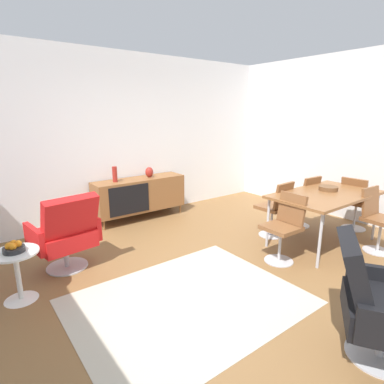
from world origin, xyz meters
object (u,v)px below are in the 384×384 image
at_px(dining_table, 326,196).
at_px(lounge_chair_red, 66,233).
at_px(wooden_bowl_on_table, 328,188).
at_px(vase_cobalt, 149,172).
at_px(side_table_round, 17,270).
at_px(vase_sculptural_dark, 115,174).
at_px(dining_chair_far_end, 355,201).
at_px(sideboard, 140,194).
at_px(dining_chair_back_left, 276,207).
at_px(fruit_bowl, 14,248).
at_px(armchair_black_shell, 377,301).
at_px(dining_chair_near_window, 284,225).
at_px(dining_chair_front_right, 377,217).
at_px(dining_chair_back_right, 304,199).

bearing_deg(dining_table, lounge_chair_red, 156.17).
distance_m(dining_table, wooden_bowl_on_table, 0.20).
relative_size(vase_cobalt, side_table_round, 0.34).
height_order(lounge_chair_red, side_table_round, lounge_chair_red).
xyz_separation_m(vase_sculptural_dark, dining_chair_far_end, (2.89, -2.53, -0.38)).
xyz_separation_m(sideboard, dining_chair_back_left, (1.22, -1.96, 0.03)).
xyz_separation_m(dining_chair_far_end, fruit_bowl, (-4.59, 1.03, 0.09)).
xyz_separation_m(sideboard, dining_chair_far_end, (2.46, -2.53, 0.03)).
height_order(dining_chair_back_left, side_table_round, dining_chair_back_left).
bearing_deg(dining_chair_back_left, vase_sculptural_dark, 130.03).
distance_m(dining_chair_back_left, armchair_black_shell, 2.38).
xyz_separation_m(dining_chair_near_window, dining_chair_front_right, (1.24, -0.56, 0.00)).
height_order(wooden_bowl_on_table, dining_chair_near_window, dining_chair_near_window).
bearing_deg(dining_chair_far_end, lounge_chair_red, 160.96).
relative_size(dining_chair_back_left, dining_chair_front_right, 1.00).
height_order(vase_cobalt, dining_chair_back_right, vase_cobalt).
bearing_deg(side_table_round, dining_chair_far_end, -12.70).
height_order(dining_chair_near_window, armchair_black_shell, armchair_black_shell).
bearing_deg(armchair_black_shell, dining_chair_front_right, 23.05).
relative_size(dining_chair_back_right, armchair_black_shell, 0.90).
xyz_separation_m(sideboard, dining_chair_near_window, (0.68, -2.53, 0.03)).
bearing_deg(wooden_bowl_on_table, armchair_black_shell, -141.09).
bearing_deg(vase_sculptural_dark, dining_chair_back_right, -39.99).
distance_m(vase_sculptural_dark, dining_chair_back_right, 3.08).
bearing_deg(wooden_bowl_on_table, side_table_round, 166.05).
xyz_separation_m(vase_cobalt, dining_table, (1.36, -2.53, -0.11)).
distance_m(vase_cobalt, armchair_black_shell, 3.97).
xyz_separation_m(sideboard, lounge_chair_red, (-1.56, -1.14, 0.03)).
distance_m(sideboard, dining_chair_far_end, 3.53).
height_order(vase_sculptural_dark, side_table_round, vase_sculptural_dark).
bearing_deg(lounge_chair_red, dining_chair_far_end, -19.04).
bearing_deg(side_table_round, sideboard, 35.02).
height_order(sideboard, armchair_black_shell, armchair_black_shell).
height_order(dining_chair_back_left, dining_chair_far_end, same).
xyz_separation_m(dining_table, fruit_bowl, (-3.70, 1.03, -0.13)).
bearing_deg(wooden_bowl_on_table, dining_chair_near_window, -176.26).
relative_size(dining_chair_far_end, armchair_black_shell, 0.90).
bearing_deg(dining_chair_back_left, vase_cobalt, 117.28).
bearing_deg(vase_sculptural_dark, dining_chair_near_window, -66.29).
bearing_deg(vase_sculptural_dark, wooden_bowl_on_table, -48.54).
bearing_deg(vase_sculptural_dark, armchair_black_shell, -85.25).
distance_m(sideboard, dining_chair_back_right, 2.74).
xyz_separation_m(wooden_bowl_on_table, dining_chair_near_window, (-1.06, -0.07, -0.30)).
bearing_deg(side_table_round, lounge_chair_red, 31.32).
bearing_deg(dining_table, dining_chair_front_right, -57.69).
relative_size(vase_sculptural_dark, dining_chair_back_right, 0.30).
bearing_deg(sideboard, fruit_bowl, -144.98).
xyz_separation_m(dining_chair_front_right, side_table_round, (-4.05, 1.59, -0.15)).
distance_m(dining_chair_back_left, dining_chair_far_end, 1.36).
relative_size(dining_table, dining_chair_back_right, 1.87).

